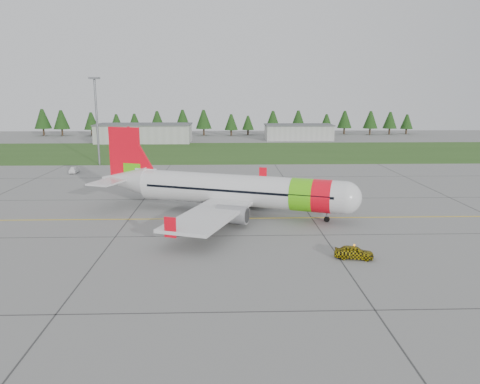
{
  "coord_description": "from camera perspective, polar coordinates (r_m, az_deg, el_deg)",
  "views": [
    {
      "loc": [
        -1.73,
        -53.85,
        16.82
      ],
      "look_at": [
        0.13,
        7.18,
        3.87
      ],
      "focal_mm": 35.0,
      "sensor_mm": 36.0,
      "label": 1
    }
  ],
  "objects": [
    {
      "name": "floodlight_mast",
      "position": [
        116.08,
        -17.03,
        8.09
      ],
      "size": [
        0.5,
        0.5,
        20.0
      ],
      "primitive_type": "cylinder",
      "color": "slate",
      "rests_on": "ground"
    },
    {
      "name": "hangar_west",
      "position": [
        166.85,
        -11.58,
        6.98
      ],
      "size": [
        32.0,
        14.0,
        6.0
      ],
      "primitive_type": "cube",
      "color": "#A8A8A3",
      "rests_on": "ground"
    },
    {
      "name": "aircraft",
      "position": [
        65.76,
        -0.87,
        0.22
      ],
      "size": [
        37.55,
        35.69,
        11.86
      ],
      "rotation": [
        0.0,
        0.0,
        -0.36
      ],
      "color": "silver",
      "rests_on": "ground"
    },
    {
      "name": "follow_me_car",
      "position": [
        49.77,
        13.79,
        -5.71
      ],
      "size": [
        1.67,
        1.86,
        3.99
      ],
      "primitive_type": "imported",
      "rotation": [
        0.0,
        0.0,
        1.36
      ],
      "color": "gold",
      "rests_on": "ground"
    },
    {
      "name": "taxi_guideline",
      "position": [
        64.12,
        -0.14,
        -3.22
      ],
      "size": [
        120.0,
        0.25,
        0.02
      ],
      "primitive_type": "cube",
      "color": "gold",
      "rests_on": "ground"
    },
    {
      "name": "hangar_east",
      "position": [
        174.5,
        7.13,
        7.21
      ],
      "size": [
        24.0,
        12.0,
        5.2
      ],
      "primitive_type": "cube",
      "color": "#A8A8A3",
      "rests_on": "ground"
    },
    {
      "name": "service_van",
      "position": [
        106.15,
        -19.62,
        3.22
      ],
      "size": [
        1.42,
        1.34,
        3.88
      ],
      "primitive_type": "imported",
      "rotation": [
        0.0,
        0.0,
        0.05
      ],
      "color": "silver",
      "rests_on": "ground"
    },
    {
      "name": "treeline",
      "position": [
        192.22,
        -1.24,
        8.45
      ],
      "size": [
        160.0,
        8.0,
        10.0
      ],
      "primitive_type": null,
      "color": "#1C3F14",
      "rests_on": "ground"
    },
    {
      "name": "grass_strip",
      "position": [
        136.9,
        -1.01,
        4.92
      ],
      "size": [
        320.0,
        50.0,
        0.03
      ],
      "primitive_type": "cube",
      "color": "#30561E",
      "rests_on": "ground"
    },
    {
      "name": "ground",
      "position": [
        56.44,
        0.09,
        -5.36
      ],
      "size": [
        320.0,
        320.0,
        0.0
      ],
      "primitive_type": "plane",
      "color": "gray",
      "rests_on": "ground"
    }
  ]
}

